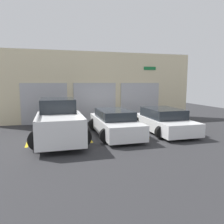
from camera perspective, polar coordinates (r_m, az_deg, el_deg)
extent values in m
plane|color=#2D2D30|center=(11.96, -0.72, -4.88)|extent=(28.00, 28.00, 0.00)
cube|color=beige|center=(14.89, -3.99, 6.53)|extent=(13.56, 0.60, 4.62)
cube|color=#ADADB2|center=(14.32, -17.21, 2.08)|extent=(2.82, 0.08, 2.58)
cube|color=#ADADB2|center=(14.58, -4.46, 2.49)|extent=(2.82, 0.08, 2.58)
cube|color=#ADADB2|center=(15.52, 7.31, 2.76)|extent=(2.82, 0.08, 2.58)
cube|color=#197238|center=(15.79, 9.86, 11.18)|extent=(0.90, 0.03, 0.22)
cube|color=white|center=(10.42, -13.71, -3.24)|extent=(1.84, 5.25, 0.87)
cube|color=#1E2328|center=(11.74, -14.06, 1.78)|extent=(1.69, 2.36, 0.67)
cube|color=white|center=(9.18, -19.07, -1.56)|extent=(0.08, 2.89, 0.18)
cube|color=white|center=(9.23, -8.09, -1.16)|extent=(0.08, 2.89, 0.18)
cube|color=white|center=(7.78, -13.20, -2.93)|extent=(1.84, 0.08, 0.18)
cylinder|color=black|center=(12.07, -17.78, -3.10)|extent=(0.84, 0.22, 0.84)
cylinder|color=black|center=(12.11, -10.08, -2.82)|extent=(0.84, 0.22, 0.84)
cylinder|color=black|center=(8.89, -18.57, -6.92)|extent=(0.84, 0.22, 0.84)
cylinder|color=black|center=(8.94, -8.08, -6.51)|extent=(0.84, 0.22, 0.84)
cube|color=white|center=(10.86, 0.70, -3.50)|extent=(1.70, 4.38, 0.69)
cube|color=#1E2328|center=(10.87, 0.55, -0.53)|extent=(1.50, 2.41, 0.42)
cylinder|color=black|center=(12.02, -4.51, -3.21)|extent=(0.67, 0.22, 0.67)
cylinder|color=black|center=(12.38, 2.25, -2.87)|extent=(0.67, 0.22, 0.67)
cylinder|color=black|center=(9.43, -1.33, -6.23)|extent=(0.67, 0.22, 0.67)
cylinder|color=black|center=(9.88, 7.06, -5.63)|extent=(0.67, 0.22, 0.67)
cube|color=white|center=(11.89, 13.29, -2.94)|extent=(1.85, 4.26, 0.62)
cube|color=#1E2328|center=(11.90, 13.13, -0.23)|extent=(1.62, 2.34, 0.48)
cylinder|color=black|center=(12.74, 7.20, -2.71)|extent=(0.64, 0.22, 0.64)
cylinder|color=black|center=(13.44, 13.62, -2.33)|extent=(0.64, 0.22, 0.64)
cylinder|color=black|center=(10.40, 12.83, -5.20)|extent=(0.64, 0.22, 0.64)
cylinder|color=black|center=(11.25, 20.16, -4.51)|extent=(0.64, 0.22, 0.64)
cube|color=gold|center=(10.61, -20.93, -7.01)|extent=(0.12, 2.20, 0.01)
cube|color=gold|center=(10.68, -6.30, -6.44)|extent=(0.12, 2.20, 0.01)
cube|color=gold|center=(11.41, 7.25, -5.55)|extent=(0.12, 2.20, 0.01)
cube|color=gold|center=(12.67, 18.60, -4.56)|extent=(0.12, 2.20, 0.01)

